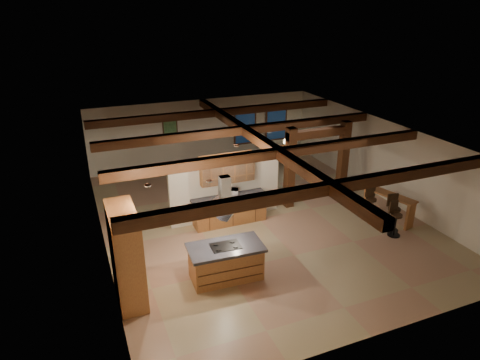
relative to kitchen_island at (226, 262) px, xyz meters
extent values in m
plane|color=tan|center=(2.19, 2.72, -0.49)|extent=(12.00, 12.00, 0.00)
plane|color=silver|center=(2.19, 8.72, 0.96)|extent=(10.00, 0.00, 10.00)
plane|color=silver|center=(2.19, -3.28, 0.96)|extent=(10.00, 0.00, 10.00)
plane|color=silver|center=(-2.81, 2.72, 0.96)|extent=(0.00, 12.00, 12.00)
plane|color=silver|center=(7.19, 2.72, 0.96)|extent=(0.00, 12.00, 12.00)
plane|color=#3C1D13|center=(2.19, 2.72, 2.41)|extent=(12.00, 12.00, 0.00)
cube|color=#37190D|center=(2.19, -1.28, 2.27)|extent=(10.00, 0.25, 0.28)
cube|color=#37190D|center=(2.19, 1.42, 2.27)|extent=(10.00, 0.25, 0.28)
cube|color=#37190D|center=(2.19, 4.02, 2.27)|extent=(10.00, 0.25, 0.28)
cube|color=#37190D|center=(2.19, 6.72, 2.27)|extent=(10.00, 0.25, 0.28)
cube|color=#37190D|center=(2.19, 2.72, 2.27)|extent=(0.28, 12.00, 0.28)
cube|color=#37190D|center=(3.59, 3.22, 0.96)|extent=(0.30, 0.30, 2.90)
cube|color=#37190D|center=(5.79, 3.22, 0.96)|extent=(0.30, 0.30, 2.90)
cube|color=#37190D|center=(4.69, 3.22, 2.11)|extent=(2.50, 0.28, 0.28)
cube|color=silver|center=(1.19, 3.22, 0.61)|extent=(3.80, 0.18, 2.20)
cube|color=#AD7237|center=(-2.48, 0.12, 0.71)|extent=(0.64, 1.60, 2.40)
cube|color=silver|center=(-2.18, 0.12, 0.66)|extent=(0.06, 0.62, 0.95)
cube|color=black|center=(-2.14, 0.12, 0.86)|extent=(0.01, 0.50, 0.28)
cube|color=#AD7237|center=(1.19, 2.83, -0.06)|extent=(2.40, 0.60, 0.86)
cube|color=black|center=(1.19, 2.83, 0.41)|extent=(2.50, 0.66, 0.08)
cube|color=#AD7237|center=(1.19, 3.04, 1.36)|extent=(1.80, 0.34, 0.95)
cube|color=silver|center=(1.19, 2.86, 1.36)|extent=(1.74, 0.02, 0.90)
pyramid|color=silver|center=(0.00, 0.00, 1.24)|extent=(1.10, 1.10, 0.45)
cube|color=silver|center=(0.00, 0.00, 2.05)|extent=(0.26, 0.22, 0.73)
cube|color=#37190D|center=(4.19, 8.66, 1.01)|extent=(1.10, 0.05, 1.70)
cube|color=black|center=(4.19, 8.63, 1.01)|extent=(0.95, 0.02, 1.55)
cube|color=#37190D|center=(5.79, 8.66, 1.01)|extent=(1.10, 0.05, 1.70)
cube|color=black|center=(5.79, 8.63, 1.01)|extent=(0.95, 0.02, 1.55)
cube|color=#37190D|center=(0.69, 8.66, 1.21)|extent=(0.65, 0.04, 0.85)
cube|color=#296137|center=(0.69, 8.64, 1.21)|extent=(0.55, 0.01, 0.75)
cylinder|color=silver|center=(-0.41, -0.08, 2.38)|extent=(0.16, 0.16, 0.03)
cylinder|color=silver|center=(1.19, 2.22, 2.38)|extent=(0.16, 0.16, 0.03)
cylinder|color=silver|center=(-1.81, 0.22, 2.38)|extent=(0.16, 0.16, 0.03)
cube|color=#AD7237|center=(0.00, 0.00, -0.05)|extent=(1.87, 1.01, 0.87)
cube|color=black|center=(0.00, 0.00, 0.43)|extent=(2.00, 1.14, 0.08)
cube|color=black|center=(0.00, 0.00, 0.47)|extent=(0.79, 0.55, 0.02)
imported|color=#3A170E|center=(2.01, 5.26, -0.14)|extent=(1.97, 1.13, 0.69)
imported|color=black|center=(5.12, 7.78, -0.18)|extent=(2.25, 1.56, 0.61)
imported|color=silver|center=(1.25, 2.83, 0.58)|extent=(0.55, 0.47, 0.26)
cube|color=#AD7237|center=(6.17, 1.02, 0.43)|extent=(0.93, 1.84, 0.05)
cube|color=#AD7237|center=(6.39, 0.25, -0.04)|extent=(0.41, 0.20, 0.90)
cube|color=#AD7237|center=(5.94, 1.80, -0.04)|extent=(0.41, 0.20, 0.90)
cube|color=#37190D|center=(5.84, 7.67, -0.17)|extent=(0.52, 0.52, 0.62)
cylinder|color=black|center=(5.84, 7.67, 0.22)|extent=(0.06, 0.06, 0.17)
cone|color=#FFE499|center=(5.84, 7.67, 0.39)|extent=(0.29, 0.29, 0.19)
cylinder|color=black|center=(5.65, 0.07, 0.22)|extent=(0.35, 0.35, 0.07)
cube|color=black|center=(5.64, 0.24, 0.45)|extent=(0.34, 0.07, 0.39)
cylinder|color=black|center=(5.65, 0.07, -0.13)|extent=(0.06, 0.06, 0.69)
cylinder|color=black|center=(5.65, 0.07, -0.47)|extent=(0.39, 0.39, 0.03)
cylinder|color=black|center=(5.80, 0.35, 0.28)|extent=(0.38, 0.38, 0.07)
cube|color=black|center=(5.83, 0.53, 0.52)|extent=(0.36, 0.11, 0.42)
cylinder|color=black|center=(5.80, 0.35, -0.11)|extent=(0.06, 0.06, 0.74)
cylinder|color=black|center=(5.80, 0.35, -0.47)|extent=(0.42, 0.42, 0.03)
cylinder|color=black|center=(5.65, 1.30, 0.22)|extent=(0.35, 0.35, 0.07)
cube|color=black|center=(5.71, 1.46, 0.45)|extent=(0.33, 0.15, 0.39)
cylinder|color=black|center=(5.65, 1.30, -0.13)|extent=(0.06, 0.06, 0.69)
cylinder|color=black|center=(5.65, 1.30, -0.47)|extent=(0.39, 0.39, 0.03)
cube|color=#37190D|center=(1.27, 4.59, -0.03)|extent=(0.44, 0.44, 0.06)
cube|color=#37190D|center=(1.28, 4.81, 0.34)|extent=(0.42, 0.07, 0.75)
cylinder|color=#37190D|center=(1.09, 4.43, -0.28)|extent=(0.05, 0.05, 0.42)
cylinder|color=#37190D|center=(1.43, 4.41, -0.28)|extent=(0.05, 0.05, 0.42)
cylinder|color=#37190D|center=(1.11, 4.77, -0.28)|extent=(0.05, 0.05, 0.42)
cylinder|color=#37190D|center=(1.45, 4.76, -0.28)|extent=(0.05, 0.05, 0.42)
cube|color=#37190D|center=(1.35, 6.00, -0.03)|extent=(0.44, 0.44, 0.06)
cube|color=#37190D|center=(1.34, 5.79, 0.34)|extent=(0.42, 0.07, 0.75)
cylinder|color=#37190D|center=(1.53, 6.16, -0.28)|extent=(0.05, 0.05, 0.42)
cylinder|color=#37190D|center=(1.19, 6.18, -0.28)|extent=(0.05, 0.05, 0.42)
cylinder|color=#37190D|center=(1.51, 5.82, -0.28)|extent=(0.05, 0.05, 0.42)
cylinder|color=#37190D|center=(1.17, 5.84, -0.28)|extent=(0.05, 0.05, 0.42)
cube|color=#37190D|center=(2.68, 4.52, -0.03)|extent=(0.44, 0.44, 0.06)
cube|color=#37190D|center=(2.69, 4.73, 0.34)|extent=(0.42, 0.07, 0.75)
cylinder|color=#37190D|center=(2.50, 4.36, -0.28)|extent=(0.05, 0.05, 0.42)
cylinder|color=#37190D|center=(2.84, 4.34, -0.28)|extent=(0.05, 0.05, 0.42)
cylinder|color=#37190D|center=(2.52, 4.70, -0.28)|extent=(0.05, 0.05, 0.42)
cylinder|color=#37190D|center=(2.86, 4.68, -0.28)|extent=(0.05, 0.05, 0.42)
cube|color=#37190D|center=(2.75, 5.92, -0.03)|extent=(0.44, 0.44, 0.06)
cube|color=#37190D|center=(2.74, 5.71, 0.34)|extent=(0.42, 0.07, 0.75)
cylinder|color=#37190D|center=(2.93, 6.09, -0.28)|extent=(0.05, 0.05, 0.42)
cylinder|color=#37190D|center=(2.59, 6.10, -0.28)|extent=(0.05, 0.05, 0.42)
cylinder|color=#37190D|center=(2.92, 5.74, -0.28)|extent=(0.05, 0.05, 0.42)
cylinder|color=#37190D|center=(2.57, 5.76, -0.28)|extent=(0.05, 0.05, 0.42)
camera|label=1|loc=(-3.26, -8.96, 6.28)|focal=32.00mm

